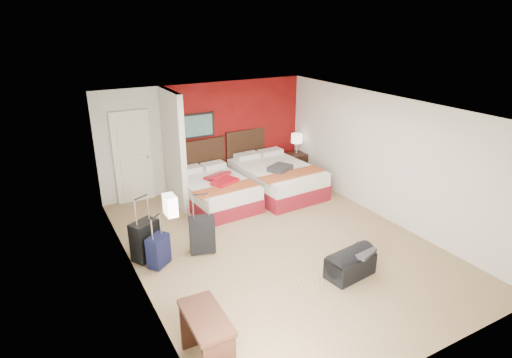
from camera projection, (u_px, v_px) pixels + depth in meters
ground at (277, 244)px, 7.77m from camera, size 6.50×6.50×0.00m
room_walls at (174, 169)px, 7.85m from camera, size 5.02×6.52×2.50m
red_accent_panel at (235, 133)px, 10.30m from camera, size 3.50×0.04×2.50m
partition_wall at (174, 149)px, 9.00m from camera, size 0.12×1.20×2.50m
entry_door at (133, 157)px, 9.23m from camera, size 0.82×0.06×2.05m
bed_left at (216, 192)px, 9.29m from camera, size 1.46×1.99×0.57m
bed_right at (277, 179)px, 9.95m from camera, size 1.63×2.23×0.64m
red_suitcase_open at (221, 179)px, 9.13m from camera, size 0.77×0.88×0.09m
jacket_bundle at (280, 168)px, 9.53m from camera, size 0.61×0.57×0.12m
nightstand at (296, 165)px, 10.95m from camera, size 0.45×0.45×0.62m
table_lamp at (297, 144)px, 10.74m from camera, size 0.37×0.37×0.51m
suitcase_black at (145, 242)px, 7.15m from camera, size 0.53×0.47×0.68m
suitcase_charcoal at (202, 236)px, 7.38m from camera, size 0.49×0.38×0.64m
suitcase_navy at (159, 252)px, 6.98m from camera, size 0.44×0.41×0.52m
duffel_bag at (350, 265)px, 6.75m from camera, size 0.83×0.52×0.40m
jacket_draped at (361, 251)px, 6.69m from camera, size 0.51×0.47×0.06m
desk at (207, 340)px, 4.96m from camera, size 0.46×0.87×0.71m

